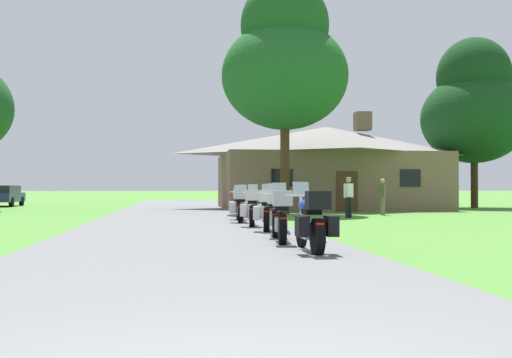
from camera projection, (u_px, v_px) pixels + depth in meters
ground_plane at (183, 221)px, 23.29m from camera, size 500.00×500.00×0.00m
asphalt_driveway at (184, 223)px, 21.31m from camera, size 6.40×80.00×0.06m
motorcycle_blue_nearest_to_camera at (312, 222)px, 11.49m from camera, size 0.72×2.08×1.30m
motorcycle_black_second_in_row at (281, 216)px, 13.60m from camera, size 0.72×2.08×1.30m
motorcycle_white_third_in_row at (275, 213)px, 15.45m from camera, size 0.75×2.08×1.30m
motorcycle_black_fourth_in_row at (267, 211)px, 17.32m from camera, size 0.93×2.08×1.30m
motorcycle_yellow_fifth_in_row at (252, 208)px, 19.39m from camera, size 0.90×2.08×1.30m
motorcycle_orange_sixth_in_row at (241, 206)px, 21.68m from camera, size 0.90×2.08×1.30m
motorcycle_orange_farthest_in_row at (239, 205)px, 23.74m from camera, size 0.82×2.08×1.30m
stone_lodge at (327, 167)px, 36.91m from camera, size 12.91×9.42×5.74m
bystander_olive_shirt_near_lodge at (383, 195)px, 28.56m from camera, size 0.25×0.55×1.67m
bystander_white_shirt_beside_signpost at (349, 195)px, 25.84m from camera, size 0.47×0.38×1.69m
tree_right_of_lodge at (474, 106)px, 39.02m from camera, size 6.51×6.51×10.59m
tree_by_lodge_front at (285, 61)px, 29.90m from camera, size 6.03×6.03×11.25m
parked_navy_suv_far_left at (3, 195)px, 41.94m from camera, size 1.96×4.62×1.40m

